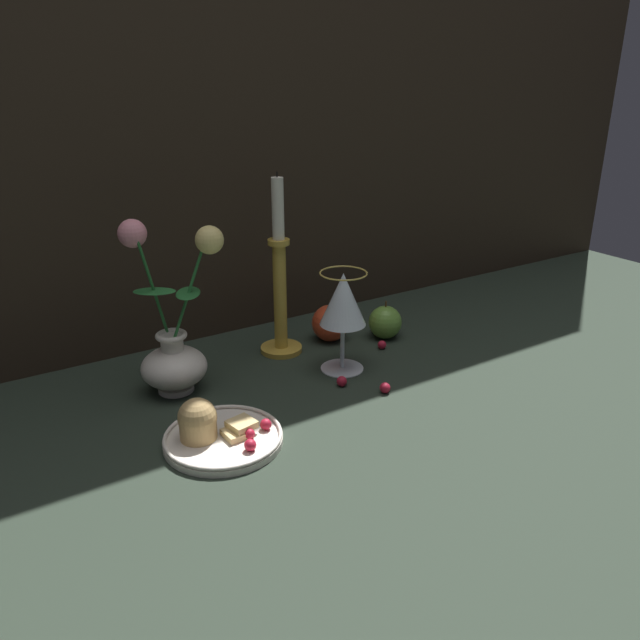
{
  "coord_description": "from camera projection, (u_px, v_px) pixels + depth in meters",
  "views": [
    {
      "loc": [
        -0.51,
        -0.85,
        0.52
      ],
      "look_at": [
        0.04,
        0.03,
        0.1
      ],
      "focal_mm": 35.0,
      "sensor_mm": 36.0,
      "label": 1
    }
  ],
  "objects": [
    {
      "name": "apple_near_glass",
      "position": [
        330.0,
        323.0,
        1.27
      ],
      "size": [
        0.08,
        0.08,
        0.09
      ],
      "color": "#D14223",
      "rests_on": "ground_plane"
    },
    {
      "name": "wall_back",
      "position": [
        217.0,
        22.0,
        1.13
      ],
      "size": [
        2.4,
        0.04,
        1.2
      ],
      "primitive_type": "cube",
      "color": "#2D2319",
      "rests_on": "ground_plane"
    },
    {
      "name": "plate_with_pastries",
      "position": [
        215.0,
        432.0,
        0.92
      ],
      "size": [
        0.18,
        0.18,
        0.07
      ],
      "color": "silver",
      "rests_on": "ground_plane"
    },
    {
      "name": "wine_glass",
      "position": [
        343.0,
        303.0,
        1.11
      ],
      "size": [
        0.09,
        0.09,
        0.19
      ],
      "color": "silver",
      "rests_on": "ground_plane"
    },
    {
      "name": "berry_near_plate",
      "position": [
        342.0,
        381.0,
        1.1
      ],
      "size": [
        0.02,
        0.02,
        0.02
      ],
      "primitive_type": "sphere",
      "color": "#AD192D",
      "rests_on": "ground_plane"
    },
    {
      "name": "berry_by_glass_stem",
      "position": [
        385.0,
        388.0,
        1.07
      ],
      "size": [
        0.02,
        0.02,
        0.02
      ],
      "primitive_type": "sphere",
      "color": "#AD192D",
      "rests_on": "ground_plane"
    },
    {
      "name": "berry_front_center",
      "position": [
        382.0,
        345.0,
        1.24
      ],
      "size": [
        0.02,
        0.02,
        0.02
      ],
      "primitive_type": "sphere",
      "color": "#AD192D",
      "rests_on": "ground_plane"
    },
    {
      "name": "apple_beside_vase",
      "position": [
        385.0,
        322.0,
        1.29
      ],
      "size": [
        0.07,
        0.07,
        0.08
      ],
      "color": "#669938",
      "rests_on": "ground_plane"
    },
    {
      "name": "vase",
      "position": [
        174.0,
        344.0,
        1.05
      ],
      "size": [
        0.16,
        0.11,
        0.3
      ],
      "color": "silver",
      "rests_on": "ground_plane"
    },
    {
      "name": "ground_plane",
      "position": [
        308.0,
        382.0,
        1.11
      ],
      "size": [
        2.4,
        2.4,
        0.0
      ],
      "primitive_type": "plane",
      "color": "#232D23",
      "rests_on": "ground"
    },
    {
      "name": "candlestick",
      "position": [
        280.0,
        290.0,
        1.19
      ],
      "size": [
        0.08,
        0.08,
        0.35
      ],
      "color": "gold",
      "rests_on": "ground_plane"
    }
  ]
}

